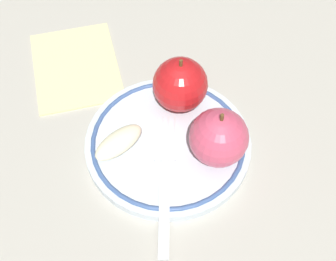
{
  "coord_description": "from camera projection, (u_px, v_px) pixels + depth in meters",
  "views": [
    {
      "loc": [
        0.33,
        -0.07,
        0.5
      ],
      "look_at": [
        0.01,
        -0.02,
        0.04
      ],
      "focal_mm": 50.0,
      "sensor_mm": 36.0,
      "label": 1
    }
  ],
  "objects": [
    {
      "name": "plate",
      "position": [
        168.0,
        143.0,
        0.59
      ],
      "size": [
        0.21,
        0.21,
        0.02
      ],
      "color": "silver",
      "rests_on": "ground_plane"
    },
    {
      "name": "apple_second_whole",
      "position": [
        180.0,
        85.0,
        0.59
      ],
      "size": [
        0.07,
        0.07,
        0.08
      ],
      "color": "red",
      "rests_on": "plate"
    },
    {
      "name": "apple_slice_front",
      "position": [
        119.0,
        142.0,
        0.57
      ],
      "size": [
        0.06,
        0.07,
        0.02
      ],
      "primitive_type": "ellipsoid",
      "rotation": [
        0.0,
        0.0,
        5.3
      ],
      "color": "beige",
      "rests_on": "plate"
    },
    {
      "name": "ground_plane",
      "position": [
        181.0,
        138.0,
        0.6
      ],
      "size": [
        2.0,
        2.0,
        0.0
      ],
      "primitive_type": "plane",
      "color": "#AAA59A"
    },
    {
      "name": "fork",
      "position": [
        165.0,
        185.0,
        0.54
      ],
      "size": [
        0.19,
        0.05,
        0.0
      ],
      "rotation": [
        0.0,
        0.0,
        2.97
      ],
      "color": "silver",
      "rests_on": "plate"
    },
    {
      "name": "napkin_folded",
      "position": [
        76.0,
        66.0,
        0.67
      ],
      "size": [
        0.17,
        0.13,
        0.01
      ],
      "primitive_type": "cube",
      "rotation": [
        0.0,
        0.0,
        0.09
      ],
      "color": "beige",
      "rests_on": "ground_plane"
    },
    {
      "name": "apple_red_whole",
      "position": [
        219.0,
        138.0,
        0.54
      ],
      "size": [
        0.07,
        0.07,
        0.08
      ],
      "color": "#C94561",
      "rests_on": "plate"
    }
  ]
}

